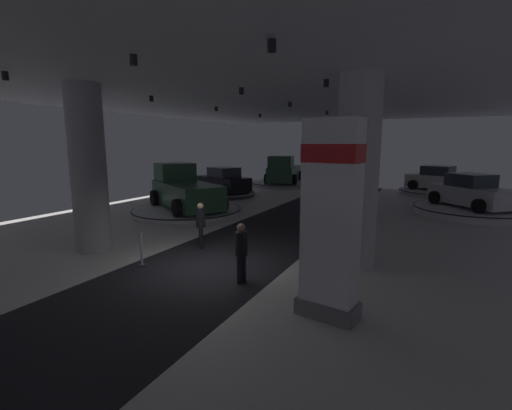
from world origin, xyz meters
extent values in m
cube|color=silver|center=(0.00, 0.00, -0.03)|extent=(24.00, 44.00, 0.05)
cube|color=#232328|center=(0.00, 0.00, 0.00)|extent=(4.40, 44.00, 0.01)
cube|color=silver|center=(0.00, 0.00, 5.55)|extent=(24.00, 44.00, 0.10)
cylinder|color=black|center=(-4.30, -2.65, 5.32)|extent=(0.16, 0.16, 0.22)
cylinder|color=black|center=(-4.25, 2.68, 5.32)|extent=(0.16, 0.16, 0.22)
cylinder|color=black|center=(-4.22, 7.28, 5.32)|extent=(0.16, 0.16, 0.22)
cylinder|color=black|center=(-4.18, 12.25, 5.32)|extent=(0.16, 0.16, 0.22)
cylinder|color=black|center=(0.00, -2.50, 5.32)|extent=(0.16, 0.16, 0.22)
cylinder|color=black|center=(-0.14, 2.44, 5.32)|extent=(0.16, 0.16, 0.22)
cylinder|color=black|center=(-0.17, 7.02, 5.32)|extent=(0.16, 0.16, 0.22)
cylinder|color=black|center=(0.13, 12.04, 5.32)|extent=(0.16, 0.16, 0.22)
cylinder|color=black|center=(3.05, -2.23, 5.32)|extent=(0.16, 0.16, 0.22)
cylinder|color=black|center=(2.82, 2.17, 5.32)|extent=(0.16, 0.16, 0.22)
cylinder|color=black|center=(3.09, 7.49, 5.32)|extent=(0.16, 0.16, 0.22)
cylinder|color=black|center=(3.06, 11.95, 5.32)|extent=(0.16, 0.16, 0.22)
cylinder|color=#ADADB2|center=(-4.40, -0.30, 2.75)|extent=(1.14, 1.14, 5.50)
cylinder|color=silver|center=(3.85, 2.05, 2.75)|extent=(1.20, 1.20, 5.50)
cube|color=slate|center=(4.02, -1.43, 0.17)|extent=(1.35, 0.83, 0.35)
cube|color=white|center=(4.02, -1.43, 2.21)|extent=(1.17, 0.73, 3.73)
cube|color=red|center=(4.02, -1.43, 3.41)|extent=(1.20, 0.76, 0.36)
cylinder|color=#B7B7BC|center=(6.20, 19.92, 0.17)|extent=(5.17, 5.17, 0.35)
cylinder|color=black|center=(6.20, 19.92, 0.32)|extent=(5.27, 5.27, 0.05)
cube|color=silver|center=(6.20, 19.92, 0.96)|extent=(4.56, 3.12, 0.90)
cube|color=#2D3842|center=(6.06, 19.97, 1.70)|extent=(2.32, 2.11, 0.70)
cylinder|color=black|center=(7.89, 20.37, 0.69)|extent=(0.71, 0.44, 0.68)
cylinder|color=black|center=(7.21, 18.49, 0.69)|extent=(0.71, 0.44, 0.68)
cylinder|color=black|center=(5.20, 21.34, 0.69)|extent=(0.71, 0.44, 0.68)
cylinder|color=black|center=(4.52, 19.46, 0.69)|extent=(0.71, 0.44, 0.68)
sphere|color=white|center=(8.31, 19.68, 1.07)|extent=(0.18, 0.18, 0.18)
sphere|color=white|center=(7.97, 18.75, 1.07)|extent=(0.18, 0.18, 0.18)
cylinder|color=#B7B7BC|center=(-5.82, 20.55, 0.15)|extent=(5.85, 5.85, 0.30)
cylinder|color=black|center=(-5.82, 20.55, 0.27)|extent=(5.96, 5.96, 0.05)
cube|color=#2D5638|center=(-5.82, 20.55, 1.05)|extent=(3.15, 5.62, 1.20)
cube|color=#2D5638|center=(-5.47, 18.89, 2.10)|extent=(2.21, 2.05, 1.00)
cube|color=#28333D|center=(-5.57, 19.38, 2.10)|extent=(1.73, 0.44, 0.75)
cylinder|color=black|center=(-4.29, 18.98, 0.72)|extent=(0.45, 0.88, 0.84)
cylinder|color=black|center=(-6.59, 18.49, 0.72)|extent=(0.45, 0.88, 0.84)
cylinder|color=black|center=(-5.05, 22.61, 0.72)|extent=(0.45, 0.88, 0.84)
cylinder|color=black|center=(-7.35, 22.12, 0.72)|extent=(0.45, 0.88, 0.84)
cylinder|color=silver|center=(-5.72, 6.59, 0.11)|extent=(5.57, 5.56, 0.22)
cylinder|color=black|center=(-5.72, 6.59, 0.19)|extent=(5.68, 5.68, 0.05)
cube|color=#2D5638|center=(-5.72, 6.59, 0.97)|extent=(5.61, 4.58, 1.20)
cube|color=#2D5638|center=(-7.16, 7.49, 2.02)|extent=(2.45, 2.51, 1.00)
cube|color=#28333D|center=(-6.73, 7.22, 2.02)|extent=(0.99, 1.53, 0.75)
cylinder|color=black|center=(-7.91, 6.58, 0.64)|extent=(0.86, 0.68, 0.84)
cylinder|color=black|center=(-6.67, 8.57, 0.64)|extent=(0.86, 0.68, 0.84)
cylinder|color=black|center=(-4.76, 4.62, 0.64)|extent=(0.86, 0.68, 0.84)
cylinder|color=black|center=(-3.52, 6.61, 0.64)|extent=(0.86, 0.68, 0.84)
cylinder|color=#333338|center=(-7.25, 12.70, 0.14)|extent=(4.41, 4.41, 0.28)
cylinder|color=white|center=(-7.25, 12.70, 0.25)|extent=(4.50, 4.50, 0.05)
cube|color=black|center=(-7.25, 12.70, 0.89)|extent=(4.57, 3.30, 0.90)
cube|color=#2D3842|center=(-7.11, 12.64, 1.64)|extent=(2.36, 2.18, 0.70)
cylinder|color=black|center=(-8.96, 12.34, 0.62)|extent=(0.71, 0.47, 0.68)
cylinder|color=black|center=(-8.17, 14.18, 0.62)|extent=(0.71, 0.47, 0.68)
cylinder|color=black|center=(-6.33, 11.22, 0.62)|extent=(0.71, 0.47, 0.68)
cylinder|color=black|center=(-5.54, 13.06, 0.62)|extent=(0.71, 0.47, 0.68)
sphere|color=white|center=(-9.34, 13.05, 1.00)|extent=(0.18, 0.18, 0.18)
sphere|color=white|center=(-8.95, 13.96, 1.00)|extent=(0.18, 0.18, 0.18)
cylinder|color=silver|center=(7.62, 12.71, 0.19)|extent=(5.31, 5.31, 0.37)
cylinder|color=black|center=(7.62, 12.71, 0.34)|extent=(5.42, 5.42, 0.05)
cube|color=silver|center=(7.62, 12.71, 0.98)|extent=(4.11, 4.35, 0.90)
cube|color=#2D3842|center=(7.53, 12.82, 1.73)|extent=(2.42, 2.46, 0.70)
cylinder|color=black|center=(9.32, 12.28, 0.71)|extent=(0.61, 0.66, 0.68)
cylinder|color=black|center=(7.81, 10.97, 0.71)|extent=(0.61, 0.66, 0.68)
cylinder|color=black|center=(7.44, 14.44, 0.71)|extent=(0.61, 0.66, 0.68)
cylinder|color=black|center=(5.93, 13.13, 0.71)|extent=(0.61, 0.66, 0.68)
sphere|color=white|center=(8.60, 10.83, 1.09)|extent=(0.18, 0.18, 0.18)
cylinder|color=black|center=(1.52, -0.73, 0.40)|extent=(0.14, 0.14, 0.80)
cylinder|color=black|center=(1.53, -0.56, 0.40)|extent=(0.14, 0.14, 0.80)
cylinder|color=black|center=(1.52, -0.64, 1.06)|extent=(0.32, 0.32, 0.62)
sphere|color=#99755B|center=(1.52, -0.64, 1.48)|extent=(0.22, 0.22, 0.22)
cylinder|color=black|center=(-1.23, 1.47, 0.40)|extent=(0.14, 0.14, 0.80)
cylinder|color=black|center=(-1.32, 1.62, 0.40)|extent=(0.14, 0.14, 0.80)
cylinder|color=black|center=(-1.27, 1.54, 1.06)|extent=(0.32, 0.32, 0.62)
sphere|color=beige|center=(-1.27, 1.54, 1.48)|extent=(0.22, 0.22, 0.22)
cylinder|color=#333338|center=(-1.77, -0.80, 0.02)|extent=(0.28, 0.28, 0.04)
cylinder|color=#B2B2B7|center=(-1.77, -0.80, 0.48)|extent=(0.07, 0.07, 0.96)
sphere|color=#B2B2B7|center=(-1.77, -0.80, 0.96)|extent=(0.10, 0.10, 0.10)
camera|label=1|loc=(5.82, -8.43, 3.59)|focal=25.15mm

